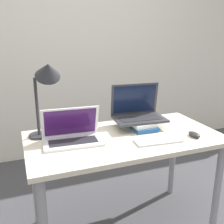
{
  "coord_description": "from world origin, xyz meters",
  "views": [
    {
      "loc": [
        -0.66,
        -1.17,
        1.42
      ],
      "look_at": [
        -0.09,
        0.34,
        0.93
      ],
      "focal_mm": 42.0,
      "sensor_mm": 36.0,
      "label": 1
    }
  ],
  "objects": [
    {
      "name": "wall_back",
      "position": [
        0.0,
        1.82,
        1.35
      ],
      "size": [
        8.0,
        0.05,
        2.7
      ],
      "color": "silver",
      "rests_on": "ground_plane"
    },
    {
      "name": "book_stack",
      "position": [
        0.18,
        0.45,
        0.78
      ],
      "size": [
        0.18,
        0.28,
        0.06
      ],
      "color": "#235693",
      "rests_on": "desk"
    },
    {
      "name": "mouse",
      "position": [
        0.43,
        0.16,
        0.76
      ],
      "size": [
        0.06,
        0.1,
        0.03
      ],
      "color": "#2D2D2D",
      "rests_on": "desk"
    },
    {
      "name": "wireless_keyboard",
      "position": [
        0.16,
        0.18,
        0.76
      ],
      "size": [
        0.31,
        0.14,
        0.01
      ],
      "color": "silver",
      "rests_on": "desk"
    },
    {
      "name": "desk",
      "position": [
        0.0,
        0.34,
        0.65
      ],
      "size": [
        1.3,
        0.68,
        0.75
      ],
      "color": "beige",
      "rests_on": "ground_plane"
    },
    {
      "name": "desk_lamp",
      "position": [
        -0.47,
        0.5,
        1.14
      ],
      "size": [
        0.23,
        0.2,
        0.53
      ],
      "color": "#28282D",
      "rests_on": "desk"
    },
    {
      "name": "laptop_left",
      "position": [
        -0.35,
        0.37,
        0.79
      ],
      "size": [
        0.38,
        0.24,
        0.22
      ],
      "color": "silver",
      "rests_on": "desk"
    },
    {
      "name": "laptop_on_books",
      "position": [
        0.17,
        0.5,
        0.86
      ],
      "size": [
        0.39,
        0.27,
        0.25
      ],
      "color": "#333338",
      "rests_on": "book_stack"
    }
  ]
}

